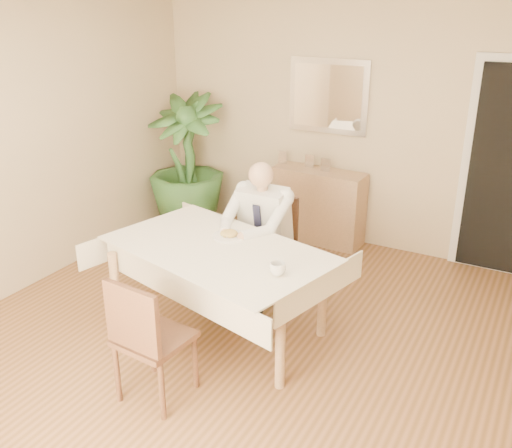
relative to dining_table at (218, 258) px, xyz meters
The scene contains 16 objects.
room 0.72m from the dining_table, 40.15° to the right, with size 5.00×5.02×2.60m.
mirror 2.42m from the dining_table, 91.46° to the left, with size 0.86×0.04×0.76m.
dining_table is the anchor object (origin of this frame).
chair_far 0.90m from the dining_table, 90.00° to the left, with size 0.45×0.45×0.87m.
chair_near 0.93m from the dining_table, 88.27° to the right, with size 0.46×0.46×0.91m.
seated_man 0.59m from the dining_table, 90.00° to the left, with size 0.48×0.72×1.24m.
plate 0.24m from the dining_table, 97.91° to the left, with size 0.26×0.26×0.02m, color white.
food 0.25m from the dining_table, 97.91° to the left, with size 0.14×0.14×0.06m, color olive.
knife 0.19m from the dining_table, 86.45° to the left, with size 0.01×0.01×0.13m, color silver.
fork 0.20m from the dining_table, 114.04° to the left, with size 0.01×0.01×0.13m, color silver.
coffee_mug 0.64m from the dining_table, 16.64° to the right, with size 0.11×0.11×0.09m, color white.
sideboard 2.12m from the dining_table, 91.56° to the left, with size 0.99×0.34×0.80m, color tan.
photo_frame_left 2.22m from the dining_table, 103.45° to the left, with size 0.10×0.02×0.14m, color silver.
photo_frame_center 2.18m from the dining_table, 95.29° to the left, with size 0.10×0.02×0.14m, color silver.
photo_frame_right 2.11m from the dining_table, 89.79° to the left, with size 0.10×0.02×0.14m, color silver.
potted_palm 2.36m from the dining_table, 130.86° to the left, with size 0.85×0.85×1.52m, color #285121.
Camera 1 is at (1.87, -3.07, 2.54)m, focal length 40.00 mm.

